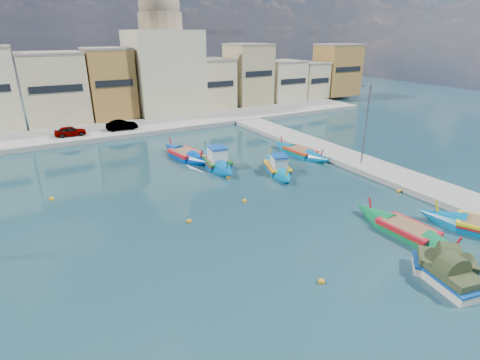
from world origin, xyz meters
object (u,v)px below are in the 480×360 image
object	(u,v)px
luzzu_blue_south	(407,231)
tender_near	(445,265)
luzzu_blue_cabin	(216,162)
quay_street_lamp	(365,124)
luzzu_turquoise_cabin	(277,168)
luzzu_green	(185,155)
luzzu_cyan_mid	(300,153)
tender_far	(450,278)
church_block	(163,59)

from	to	relation	value
luzzu_blue_south	tender_near	distance (m)	4.14
luzzu_blue_cabin	luzzu_blue_south	xyz separation A→B (m)	(4.70, -18.29, -0.12)
quay_street_lamp	tender_near	size ratio (longest dim) A/B	2.25
quay_street_lamp	tender_near	xyz separation A→B (m)	(-8.92, -14.49, -3.85)
luzzu_turquoise_cabin	luzzu_green	bearing A→B (deg)	125.97
luzzu_green	luzzu_turquoise_cabin	bearing A→B (deg)	-54.03
luzzu_blue_cabin	luzzu_cyan_mid	size ratio (longest dim) A/B	1.05
luzzu_blue_cabin	luzzu_green	world-z (taller)	luzzu_blue_cabin
luzzu_blue_south	tender_near	xyz separation A→B (m)	(-1.80, -3.73, 0.23)
tender_near	quay_street_lamp	bearing A→B (deg)	58.37
quay_street_lamp	luzzu_blue_cabin	distance (m)	14.57
quay_street_lamp	tender_far	size ratio (longest dim) A/B	2.29
luzzu_turquoise_cabin	luzzu_blue_south	xyz separation A→B (m)	(0.37, -13.99, -0.06)
quay_street_lamp	luzzu_green	xyz separation A→B (m)	(-13.46, 11.45, -4.05)
church_block	luzzu_cyan_mid	xyz separation A→B (m)	(4.97, -27.86, -8.14)
luzzu_cyan_mid	luzzu_blue_south	xyz separation A→B (m)	(-4.65, -16.90, -0.00)
luzzu_turquoise_cabin	luzzu_blue_cabin	bearing A→B (deg)	135.25
quay_street_lamp	luzzu_turquoise_cabin	size ratio (longest dim) A/B	0.95
church_block	luzzu_blue_south	xyz separation A→B (m)	(0.32, -44.76, -8.14)
luzzu_cyan_mid	tender_near	xyz separation A→B (m)	(-6.45, -20.63, 0.22)
church_block	tender_near	distance (m)	49.15
luzzu_cyan_mid	church_block	bearing A→B (deg)	100.12
luzzu_blue_cabin	church_block	bearing A→B (deg)	80.59
luzzu_blue_cabin	tender_far	bearing A→B (deg)	-84.84
luzzu_turquoise_cabin	luzzu_blue_south	world-z (taller)	luzzu_turquoise_cabin
luzzu_green	tender_far	bearing A→B (deg)	-82.15
church_block	quay_street_lamp	world-z (taller)	church_block
luzzu_green	luzzu_blue_south	xyz separation A→B (m)	(6.33, -22.21, -0.03)
luzzu_blue_cabin	luzzu_green	size ratio (longest dim) A/B	1.04
quay_street_lamp	luzzu_blue_south	size ratio (longest dim) A/B	0.91
luzzu_cyan_mid	luzzu_blue_south	bearing A→B (deg)	-105.39
tender_far	luzzu_blue_cabin	bearing A→B (deg)	95.16
luzzu_turquoise_cabin	tender_near	size ratio (longest dim) A/B	2.37
quay_street_lamp	luzzu_green	distance (m)	18.12
luzzu_green	tender_near	size ratio (longest dim) A/B	2.49
luzzu_turquoise_cabin	luzzu_cyan_mid	xyz separation A→B (m)	(5.02, 2.91, -0.06)
luzzu_cyan_mid	tender_far	xyz separation A→B (m)	(-7.30, -21.40, 0.22)
church_block	quay_street_lamp	xyz separation A→B (m)	(7.44, -34.00, -4.07)
luzzu_cyan_mid	tender_near	bearing A→B (deg)	-107.36
church_block	luzzu_blue_south	distance (m)	45.50
church_block	luzzu_turquoise_cabin	distance (m)	31.81
luzzu_turquoise_cabin	luzzu_green	size ratio (longest dim) A/B	0.95
luzzu_green	tender_near	distance (m)	26.32
luzzu_turquoise_cabin	luzzu_blue_south	bearing A→B (deg)	-88.49
luzzu_cyan_mid	tender_near	world-z (taller)	luzzu_cyan_mid
luzzu_turquoise_cabin	tender_far	size ratio (longest dim) A/B	2.41
church_block	tender_near	xyz separation A→B (m)	(-1.48, -48.49, -7.92)
luzzu_blue_cabin	luzzu_cyan_mid	xyz separation A→B (m)	(9.36, -1.39, -0.12)
luzzu_blue_cabin	luzzu_cyan_mid	distance (m)	9.46
luzzu_cyan_mid	luzzu_blue_cabin	bearing A→B (deg)	171.57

